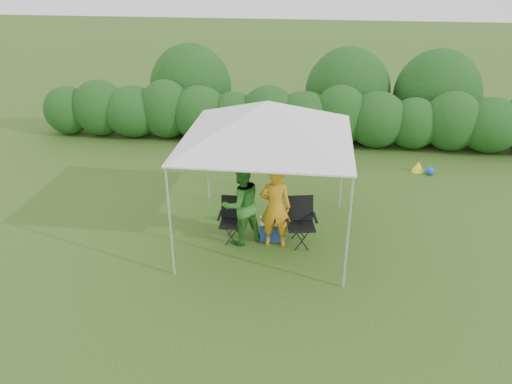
# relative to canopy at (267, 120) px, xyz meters

# --- Properties ---
(ground) EXTENTS (70.00, 70.00, 0.00)m
(ground) POSITION_rel_canopy_xyz_m (0.00, -0.50, -2.46)
(ground) COLOR #3B5D1D
(hedge) EXTENTS (15.12, 1.53, 1.80)m
(hedge) POSITION_rel_canopy_xyz_m (0.09, 5.50, -1.63)
(hedge) COLOR #1D4D18
(hedge) RESTS_ON ground
(canopy) EXTENTS (3.10, 3.10, 2.83)m
(canopy) POSITION_rel_canopy_xyz_m (0.00, 0.00, 0.00)
(canopy) COLOR silver
(canopy) RESTS_ON ground
(chair_right) EXTENTS (0.66, 0.62, 0.95)m
(chair_right) POSITION_rel_canopy_xyz_m (0.68, -0.11, -1.93)
(chair_right) COLOR black
(chair_right) RESTS_ON ground
(chair_left) EXTENTS (0.56, 0.51, 0.88)m
(chair_left) POSITION_rel_canopy_xyz_m (-0.65, -0.13, -1.96)
(chair_left) COLOR black
(chair_left) RESTS_ON ground
(man) EXTENTS (0.62, 0.42, 1.65)m
(man) POSITION_rel_canopy_xyz_m (0.19, -0.27, -1.64)
(man) COLOR orange
(man) RESTS_ON ground
(woman) EXTENTS (1.03, 0.99, 1.68)m
(woman) POSITION_rel_canopy_xyz_m (-0.47, -0.23, -1.62)
(woman) COLOR #317927
(woman) RESTS_ON ground
(cooler) EXTENTS (0.49, 0.37, 0.40)m
(cooler) POSITION_rel_canopy_xyz_m (0.11, -0.03, -2.26)
(cooler) COLOR #203E96
(cooler) RESTS_ON ground
(bottle) EXTENTS (0.07, 0.07, 0.28)m
(bottle) POSITION_rel_canopy_xyz_m (0.17, -0.07, -1.93)
(bottle) COLOR #592D0C
(bottle) RESTS_ON cooler
(lawn_toy) EXTENTS (0.54, 0.45, 0.27)m
(lawn_toy) POSITION_rel_canopy_xyz_m (3.66, 3.73, -2.33)
(lawn_toy) COLOR #FEFF1A
(lawn_toy) RESTS_ON ground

